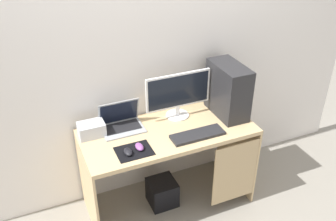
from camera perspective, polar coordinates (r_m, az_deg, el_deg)
name	(u,v)px	position (r m, az deg, el deg)	size (l,w,h in m)	color
ground_plane	(168,200)	(3.44, 0.00, -13.41)	(8.00, 8.00, 0.00)	gray
wall_back	(151,49)	(2.99, -2.62, 9.28)	(4.00, 0.05, 2.60)	silver
desk	(171,147)	(3.05, 0.40, -5.47)	(1.37, 0.61, 0.75)	tan
pc_tower	(228,90)	(3.12, 9.06, 3.09)	(0.21, 0.41, 0.44)	#232326
monitor	(178,94)	(3.04, 1.54, 2.49)	(0.55, 0.19, 0.39)	white
laptop	(121,123)	(2.99, -7.07, -1.87)	(0.33, 0.23, 0.22)	#9EA3A8
projector	(92,129)	(2.94, -11.48, -2.82)	(0.20, 0.14, 0.11)	#B7BCC6
keyboard	(198,135)	(2.90, 4.49, -3.68)	(0.42, 0.14, 0.02)	#232326
mousepad	(134,151)	(2.75, -5.15, -6.13)	(0.26, 0.20, 0.01)	black
mouse_left	(139,147)	(2.76, -4.35, -5.48)	(0.06, 0.10, 0.03)	#8C4C99
mouse_right	(128,152)	(2.72, -6.07, -6.22)	(0.06, 0.10, 0.03)	black
subwoofer	(162,192)	(3.35, -0.89, -12.23)	(0.23, 0.23, 0.23)	black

